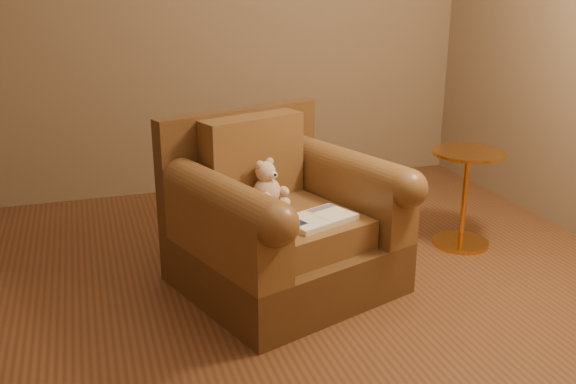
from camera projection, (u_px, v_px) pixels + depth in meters
name	position (u px, v px, depth m)	size (l,w,h in m)	color
floor	(295.00, 305.00, 3.22)	(4.00, 4.00, 0.00)	brown
armchair	(280.00, 223.00, 3.35)	(1.24, 1.21, 0.89)	#53361B
teddy_bear	(269.00, 188.00, 3.35)	(0.19, 0.21, 0.25)	beige
guidebook	(318.00, 219.00, 3.15)	(0.41, 0.33, 0.03)	beige
side_table	(465.00, 195.00, 3.85)	(0.42, 0.42, 0.59)	gold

